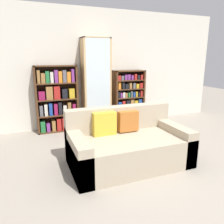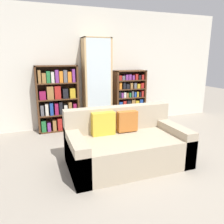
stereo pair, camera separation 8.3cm
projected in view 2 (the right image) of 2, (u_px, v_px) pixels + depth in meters
name	position (u px, v px, depth m)	size (l,w,h in m)	color
ground_plane	(152.00, 173.00, 3.14)	(16.00, 16.00, 0.00)	gray
wall_back	(99.00, 69.00, 5.19)	(6.49, 0.06, 2.70)	silver
couch	(126.00, 145.00, 3.37)	(1.78, 0.98, 0.84)	tan
bookshelf_left	(58.00, 99.00, 4.82)	(0.90, 0.32, 1.45)	#4C2D19
display_cabinet	(97.00, 84.00, 5.04)	(0.63, 0.36, 2.04)	tan
bookshelf_right	(129.00, 98.00, 5.42)	(0.77, 0.32, 1.31)	#4C2D19
wine_bottle	(146.00, 132.00, 4.39)	(0.09, 0.09, 0.40)	#192333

